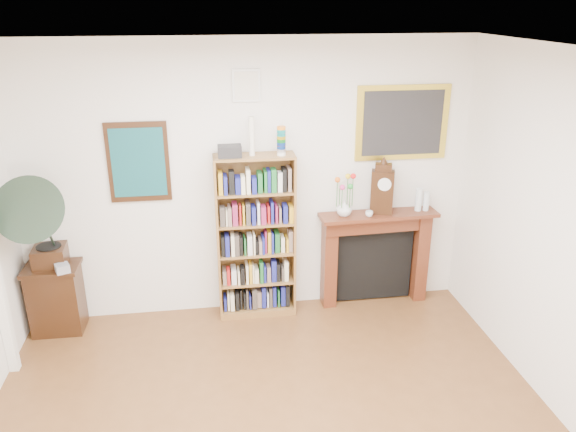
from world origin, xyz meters
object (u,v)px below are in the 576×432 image
object	(u,v)px
cd_stack	(62,268)
mantel_clock	(382,190)
side_cabinet	(57,298)
bookshelf	(256,229)
gramophone	(38,217)
bottle_left	(419,200)
fireplace	(375,250)
teacup	(369,214)
bottle_right	(426,201)
flower_vase	(344,208)

from	to	relation	value
cd_stack	mantel_clock	xyz separation A→B (m)	(3.15, 0.21, 0.55)
side_cabinet	bookshelf	bearing A→B (deg)	2.16
gramophone	bottle_left	bearing A→B (deg)	0.02
side_cabinet	mantel_clock	size ratio (longest dim) A/B	1.33
fireplace	side_cabinet	bearing A→B (deg)	179.70
bookshelf	fireplace	distance (m)	1.33
bottle_left	bookshelf	bearing A→B (deg)	-178.68
mantel_clock	gramophone	bearing A→B (deg)	-158.51
bookshelf	teacup	world-z (taller)	bookshelf
side_cabinet	mantel_clock	distance (m)	3.42
fireplace	gramophone	world-z (taller)	gramophone
mantel_clock	bottle_left	world-z (taller)	mantel_clock
bookshelf	side_cabinet	bearing A→B (deg)	-178.39
teacup	bottle_right	size ratio (longest dim) A/B	0.39
mantel_clock	bookshelf	bearing A→B (deg)	-160.84
fireplace	bottle_right	distance (m)	0.74
side_cabinet	flower_vase	size ratio (longest dim) A/B	4.32
mantel_clock	flower_vase	xyz separation A→B (m)	(-0.39, -0.02, -0.17)
cd_stack	mantel_clock	distance (m)	3.20
side_cabinet	bottle_right	distance (m)	3.86
flower_vase	side_cabinet	bearing A→B (deg)	-179.05
fireplace	mantel_clock	xyz separation A→B (m)	(0.02, -0.05, 0.69)
gramophone	cd_stack	distance (m)	0.54
teacup	fireplace	bearing A→B (deg)	45.54
cd_stack	teacup	world-z (taller)	teacup
teacup	bookshelf	bearing A→B (deg)	177.03
fireplace	bottle_left	distance (m)	0.70
bookshelf	mantel_clock	size ratio (longest dim) A/B	3.74
side_cabinet	bottle_left	bearing A→B (deg)	2.16
cd_stack	flower_vase	size ratio (longest dim) A/B	0.74
side_cabinet	cd_stack	size ratio (longest dim) A/B	5.85
teacup	bottle_left	xyz separation A→B (m)	(0.55, 0.10, 0.09)
bookshelf	bottle_left	distance (m)	1.72
teacup	mantel_clock	bearing A→B (deg)	28.75
gramophone	bottle_right	xyz separation A→B (m)	(3.78, 0.20, -0.12)
side_cabinet	bottle_right	bearing A→B (deg)	1.99
side_cabinet	cd_stack	distance (m)	0.44
bottle_left	cd_stack	bearing A→B (deg)	-176.32
mantel_clock	bottle_right	bearing A→B (deg)	19.30
bookshelf	flower_vase	size ratio (longest dim) A/B	12.12
fireplace	mantel_clock	distance (m)	0.69
bottle_right	side_cabinet	bearing A→B (deg)	-178.85
fireplace	flower_vase	world-z (taller)	flower_vase
fireplace	cd_stack	bearing A→B (deg)	-177.58
cd_stack	bottle_left	size ratio (longest dim) A/B	0.50
mantel_clock	bottle_left	bearing A→B (deg)	20.79
flower_vase	bottle_right	size ratio (longest dim) A/B	0.81
fireplace	bookshelf	bearing A→B (deg)	-179.24
fireplace	mantel_clock	bearing A→B (deg)	-67.95
bookshelf	cd_stack	size ratio (longest dim) A/B	16.42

